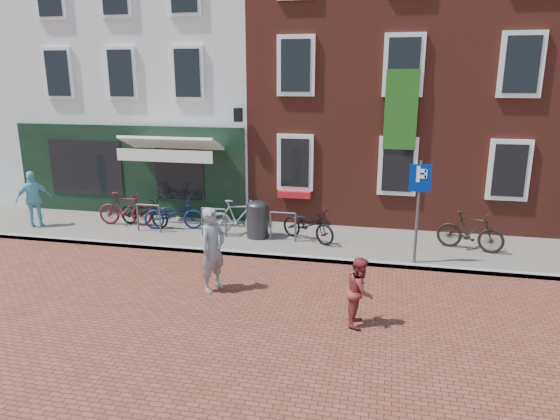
% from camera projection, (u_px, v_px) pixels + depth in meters
% --- Properties ---
extents(ground, '(80.00, 80.00, 0.00)m').
position_uv_depth(ground, '(254.00, 257.00, 12.88)').
color(ground, brown).
extents(sidewalk, '(24.00, 3.00, 0.10)m').
position_uv_depth(sidewalk, '(303.00, 240.00, 14.07)').
color(sidewalk, slate).
rests_on(sidewalk, ground).
extents(building_stucco, '(8.00, 8.00, 9.00)m').
position_uv_depth(building_stucco, '(175.00, 77.00, 19.37)').
color(building_stucco, silver).
rests_on(building_stucco, ground).
extents(building_brick_mid, '(6.00, 8.00, 10.00)m').
position_uv_depth(building_brick_mid, '(358.00, 62.00, 17.79)').
color(building_brick_mid, maroon).
rests_on(building_brick_mid, ground).
extents(building_brick_right, '(6.00, 8.00, 10.00)m').
position_uv_depth(building_brick_right, '(542.00, 61.00, 16.55)').
color(building_brick_right, maroon).
rests_on(building_brick_right, ground).
extents(filler_left, '(7.00, 8.00, 9.00)m').
position_uv_depth(filler_left, '(8.00, 77.00, 20.91)').
color(filler_left, silver).
rests_on(filler_left, ground).
extents(litter_bin, '(0.61, 0.61, 1.12)m').
position_uv_depth(litter_bin, '(257.00, 217.00, 14.05)').
color(litter_bin, '#323235').
rests_on(litter_bin, sidewalk).
extents(parking_sign, '(0.50, 0.08, 2.51)m').
position_uv_depth(parking_sign, '(419.00, 195.00, 11.82)').
color(parking_sign, '#4C4C4F').
rests_on(parking_sign, sidewalk).
extents(woman, '(0.67, 0.79, 1.84)m').
position_uv_depth(woman, '(213.00, 249.00, 10.71)').
color(woman, gray).
rests_on(woman, ground).
extents(boy, '(0.53, 0.66, 1.31)m').
position_uv_depth(boy, '(360.00, 291.00, 9.25)').
color(boy, maroon).
rests_on(boy, ground).
extents(cafe_person, '(1.00, 0.99, 1.69)m').
position_uv_depth(cafe_person, '(34.00, 199.00, 15.05)').
color(cafe_person, '#76C0D1').
rests_on(cafe_person, sidewalk).
extents(bicycle_0, '(1.84, 0.94, 0.92)m').
position_uv_depth(bicycle_0, '(144.00, 211.00, 15.15)').
color(bicycle_0, black).
rests_on(bicycle_0, sidewalk).
extents(bicycle_1, '(1.73, 0.60, 1.02)m').
position_uv_depth(bicycle_1, '(125.00, 209.00, 15.23)').
color(bicycle_1, '#55131D').
rests_on(bicycle_1, sidewalk).
extents(bicycle_2, '(1.84, 1.01, 0.92)m').
position_uv_depth(bicycle_2, '(174.00, 214.00, 14.86)').
color(bicycle_2, '#0F1D51').
rests_on(bicycle_2, sidewalk).
extents(bicycle_3, '(1.76, 0.88, 1.02)m').
position_uv_depth(bicycle_3, '(238.00, 217.00, 14.31)').
color(bicycle_3, '#9B9B9D').
rests_on(bicycle_3, sidewalk).
extents(bicycle_4, '(1.83, 1.38, 0.92)m').
position_uv_depth(bicycle_4, '(308.00, 225.00, 13.78)').
color(bicycle_4, black).
rests_on(bicycle_4, sidewalk).
extents(bicycle_5, '(1.76, 0.97, 1.02)m').
position_uv_depth(bicycle_5, '(470.00, 231.00, 13.02)').
color(bicycle_5, black).
rests_on(bicycle_5, sidewalk).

